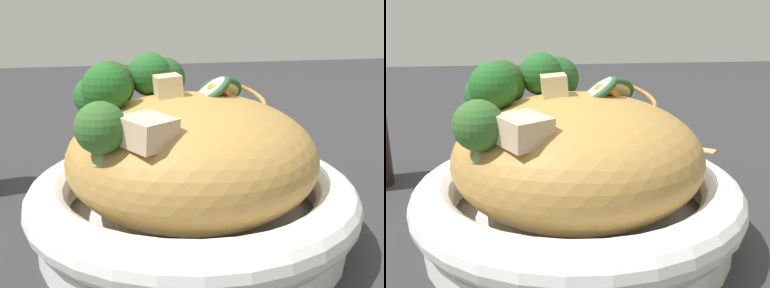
{
  "view_description": "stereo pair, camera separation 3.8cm",
  "coord_description": "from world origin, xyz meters",
  "views": [
    {
      "loc": [
        -0.09,
        -0.36,
        0.2
      ],
      "look_at": [
        0.0,
        0.0,
        0.09
      ],
      "focal_mm": 40.77,
      "sensor_mm": 36.0,
      "label": 1
    },
    {
      "loc": [
        -0.05,
        -0.36,
        0.2
      ],
      "look_at": [
        0.0,
        0.0,
        0.09
      ],
      "focal_mm": 40.77,
      "sensor_mm": 36.0,
      "label": 2
    }
  ],
  "objects": [
    {
      "name": "broccoli_florets",
      "position": [
        -0.05,
        0.03,
        0.13
      ],
      "size": [
        0.13,
        0.19,
        0.07
      ],
      "color": "#90AD6E",
      "rests_on": "serving_bowl"
    },
    {
      "name": "carrot_coins",
      "position": [
        -0.03,
        0.01,
        0.12
      ],
      "size": [
        0.13,
        0.1,
        0.04
      ],
      "color": "orange",
      "rests_on": "serving_bowl"
    },
    {
      "name": "zucchini_slices",
      "position": [
        0.03,
        0.03,
        0.13
      ],
      "size": [
        0.06,
        0.08,
        0.04
      ],
      "color": "beige",
      "rests_on": "serving_bowl"
    },
    {
      "name": "noodle_heap",
      "position": [
        0.0,
        0.0,
        0.08
      ],
      "size": [
        0.22,
        0.22,
        0.11
      ],
      "color": "#B08440",
      "rests_on": "serving_bowl"
    },
    {
      "name": "chicken_chunks",
      "position": [
        -0.04,
        -0.04,
        0.13
      ],
      "size": [
        0.06,
        0.11,
        0.04
      ],
      "color": "beige",
      "rests_on": "serving_bowl"
    },
    {
      "name": "serving_bowl",
      "position": [
        0.0,
        0.0,
        0.03
      ],
      "size": [
        0.29,
        0.29,
        0.06
      ],
      "color": "white",
      "rests_on": "ground_plane"
    },
    {
      "name": "chopsticks_pair",
      "position": [
        0.15,
        0.3,
        0.0
      ],
      "size": [
        0.19,
        0.16,
        0.01
      ],
      "color": "tan",
      "rests_on": "ground_plane"
    },
    {
      "name": "ground_plane",
      "position": [
        0.0,
        0.0,
        0.0
      ],
      "size": [
        3.0,
        3.0,
        0.0
      ],
      "primitive_type": "plane",
      "color": "#2D2C2F"
    }
  ]
}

